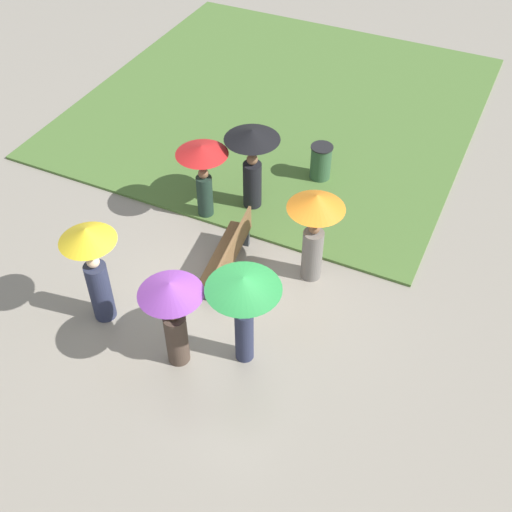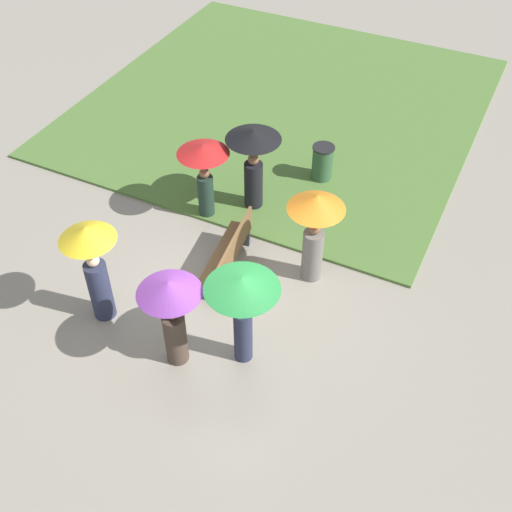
{
  "view_description": "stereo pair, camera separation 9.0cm",
  "coord_description": "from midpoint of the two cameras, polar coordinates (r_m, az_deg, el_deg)",
  "views": [
    {
      "loc": [
        6.25,
        3.61,
        8.46
      ],
      "look_at": [
        -1.11,
        0.13,
        0.65
      ],
      "focal_mm": 45.0,
      "sensor_mm": 36.0,
      "label": 1
    },
    {
      "loc": [
        6.21,
        3.69,
        8.46
      ],
      "look_at": [
        -1.11,
        0.13,
        0.65
      ],
      "focal_mm": 45.0,
      "sensor_mm": 36.0,
      "label": 2
    }
  ],
  "objects": [
    {
      "name": "lawn_patch_near",
      "position": [
        16.63,
        2.58,
        13.31
      ],
      "size": [
        9.58,
        9.37,
        0.06
      ],
      "color": "#4C7033",
      "rests_on": "ground_plane"
    },
    {
      "name": "crowd_person_black",
      "position": [
        12.57,
        -0.03,
        8.98
      ],
      "size": [
        1.09,
        1.09,
        1.85
      ],
      "rotation": [
        0.0,
        0.0,
        3.45
      ],
      "color": "black",
      "rests_on": "ground_plane"
    },
    {
      "name": "crowd_person_green",
      "position": [
        9.54,
        -0.96,
        -3.57
      ],
      "size": [
        1.16,
        1.16,
        1.84
      ],
      "rotation": [
        0.0,
        0.0,
        0.34
      ],
      "color": "#282D47",
      "rests_on": "ground_plane"
    },
    {
      "name": "crowd_person_yellow",
      "position": [
        10.6,
        -14.07,
        -0.37
      ],
      "size": [
        0.92,
        0.92,
        1.99
      ],
      "rotation": [
        0.0,
        0.0,
        5.77
      ],
      "color": "#282D47",
      "rests_on": "ground_plane"
    },
    {
      "name": "crowd_person_purple",
      "position": [
        9.74,
        -7.26,
        -4.54
      ],
      "size": [
        1.0,
        1.0,
        1.77
      ],
      "rotation": [
        0.0,
        0.0,
        5.47
      ],
      "color": "#47382D",
      "rests_on": "ground_plane"
    },
    {
      "name": "crowd_person_red",
      "position": [
        12.41,
        -4.44,
        7.96
      ],
      "size": [
        1.01,
        1.01,
        1.69
      ],
      "rotation": [
        0.0,
        0.0,
        6.08
      ],
      "color": "#1E3328",
      "rests_on": "ground_plane"
    },
    {
      "name": "park_bench",
      "position": [
        11.61,
        -2.15,
        0.29
      ],
      "size": [
        1.8,
        0.65,
        0.9
      ],
      "rotation": [
        0.0,
        0.0,
        0.13
      ],
      "color": "brown",
      "rests_on": "ground_plane"
    },
    {
      "name": "ground_plane",
      "position": [
        11.12,
        -2.86,
        -5.77
      ],
      "size": [
        90.0,
        90.0,
        0.0
      ],
      "primitive_type": "plane",
      "color": "gray"
    },
    {
      "name": "trash_bin",
      "position": [
        13.89,
        6.11,
        8.19
      ],
      "size": [
        0.48,
        0.48,
        0.84
      ],
      "color": "#335638",
      "rests_on": "ground_plane"
    },
    {
      "name": "crowd_person_orange",
      "position": [
        11.0,
        5.51,
        3.08
      ],
      "size": [
        1.0,
        1.0,
        1.88
      ],
      "rotation": [
        0.0,
        0.0,
        4.49
      ],
      "color": "slate",
      "rests_on": "ground_plane"
    }
  ]
}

